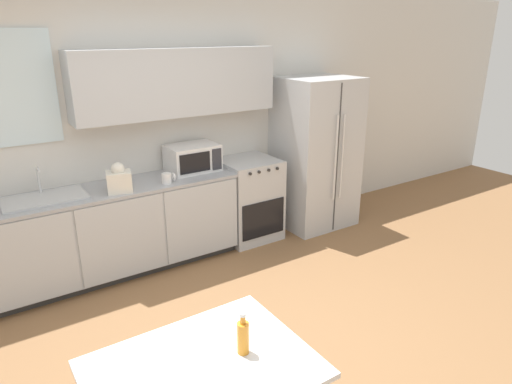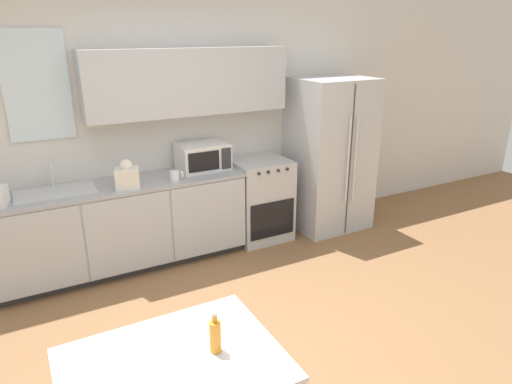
# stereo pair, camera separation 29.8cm
# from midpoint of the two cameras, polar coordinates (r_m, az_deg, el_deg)

# --- Properties ---
(ground_plane) EXTENTS (12.00, 12.00, 0.00)m
(ground_plane) POSITION_cam_midpoint_polar(r_m,az_deg,el_deg) (3.62, -3.23, -19.44)
(ground_plane) COLOR olive
(wall_back) EXTENTS (12.00, 0.38, 2.70)m
(wall_back) POSITION_cam_midpoint_polar(r_m,az_deg,el_deg) (4.78, -15.49, 8.74)
(wall_back) COLOR silver
(wall_back) RESTS_ON ground_plane
(kitchen_counter) EXTENTS (2.45, 0.60, 0.88)m
(kitchen_counter) POSITION_cam_midpoint_polar(r_m,az_deg,el_deg) (4.67, -19.07, -4.62)
(kitchen_counter) COLOR #333333
(kitchen_counter) RESTS_ON ground_plane
(oven_range) EXTENTS (0.62, 0.62, 0.92)m
(oven_range) POSITION_cam_midpoint_polar(r_m,az_deg,el_deg) (5.18, -2.60, -0.91)
(oven_range) COLOR #B7BABC
(oven_range) RESTS_ON ground_plane
(refrigerator) EXTENTS (0.86, 0.80, 1.77)m
(refrigerator) POSITION_cam_midpoint_polar(r_m,az_deg,el_deg) (5.49, 5.88, 4.85)
(refrigerator) COLOR silver
(refrigerator) RESTS_ON ground_plane
(kitchen_sink) EXTENTS (0.69, 0.40, 0.26)m
(kitchen_sink) POSITION_cam_midpoint_polar(r_m,az_deg,el_deg) (4.43, -26.75, -0.67)
(kitchen_sink) COLOR #B7BABC
(kitchen_sink) RESTS_ON kitchen_counter
(microwave) EXTENTS (0.52, 0.38, 0.28)m
(microwave) POSITION_cam_midpoint_polar(r_m,az_deg,el_deg) (4.81, -9.71, 4.21)
(microwave) COLOR silver
(microwave) RESTS_ON kitchen_counter
(coffee_mug) EXTENTS (0.13, 0.09, 0.10)m
(coffee_mug) POSITION_cam_midpoint_polar(r_m,az_deg,el_deg) (4.48, -12.90, 1.68)
(coffee_mug) COLOR white
(coffee_mug) RESTS_ON kitchen_counter
(grocery_bag_0) EXTENTS (0.25, 0.23, 0.28)m
(grocery_bag_0) POSITION_cam_midpoint_polar(r_m,az_deg,el_deg) (4.34, -18.66, 1.47)
(grocery_bag_0) COLOR silver
(grocery_bag_0) RESTS_ON kitchen_counter
(drink_bottle) EXTENTS (0.06, 0.06, 0.23)m
(drink_bottle) POSITION_cam_midpoint_polar(r_m,az_deg,el_deg) (2.34, -5.46, -17.64)
(drink_bottle) COLOR orange
(drink_bottle) RESTS_ON dining_table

